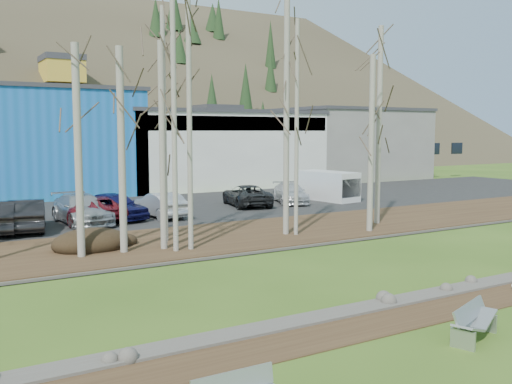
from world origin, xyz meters
TOP-DOWN VIEW (x-y plane):
  - ground at (0.00, 0.00)m, footprint 200.00×200.00m
  - dirt_strip at (0.00, 2.10)m, footprint 80.00×1.80m
  - near_bank_rocks at (0.00, 3.10)m, footprint 80.00×0.80m
  - river at (0.00, 7.20)m, footprint 80.00×8.00m
  - far_bank_rocks at (0.00, 11.30)m, footprint 80.00×0.80m
  - far_bank at (0.00, 14.50)m, footprint 80.00×7.00m
  - parking_lot at (0.00, 25.00)m, footprint 80.00×14.00m
  - building_white at (12.00, 38.98)m, footprint 18.36×12.24m
  - building_grey at (28.00, 39.00)m, footprint 14.28×12.24m
  - hillside at (0.00, 84.00)m, footprint 160.00×72.00m
  - bench_damaged at (0.23, 0.08)m, footprint 1.92×1.18m
  - dirt_mound at (-5.14, 14.62)m, footprint 3.20×2.26m
  - birch_2 at (-4.17, 13.34)m, footprint 0.29×0.29m
  - birch_3 at (-1.63, 12.49)m, footprint 0.21×0.21m
  - birch_4 at (-2.53, 13.17)m, footprint 0.27×0.27m
  - birch_5 at (-1.85, 14.68)m, footprint 0.21×0.21m
  - birch_6 at (3.97, 13.05)m, footprint 0.19×0.19m
  - birch_7 at (3.65, 13.43)m, footprint 0.27×0.27m
  - birch_8 at (7.63, 12.09)m, footprint 0.28×0.28m
  - birch_9 at (9.55, 13.67)m, footprint 0.27×0.27m
  - birch_10 at (-2.29, 12.49)m, footprint 0.21×0.21m
  - birch_11 at (-5.85, 13.34)m, footprint 0.29×0.29m
  - car_2 at (-3.78, 21.90)m, footprint 2.42×4.93m
  - car_3 at (-3.89, 21.39)m, footprint 2.48×5.41m
  - car_4 at (-1.98, 21.86)m, footprint 3.09×4.76m
  - car_5 at (0.50, 21.46)m, footprint 1.81×4.36m
  - car_6 at (7.08, 23.28)m, footprint 3.25×5.29m
  - car_7 at (10.40, 23.12)m, footprint 3.36×4.90m
  - car_8 at (-3.06, 21.90)m, footprint 2.42×4.93m
  - car_9 at (-6.71, 20.59)m, footprint 2.44×4.91m
  - van_white at (13.61, 23.01)m, footprint 2.52×4.81m

SIDE VIEW (x-z plane):
  - ground at x=0.00m, z-range 0.00..0.00m
  - near_bank_rocks at x=0.00m, z-range -0.25..0.25m
  - river at x=0.00m, z-range -0.45..0.45m
  - far_bank_rocks at x=0.00m, z-range -0.23..0.23m
  - dirt_strip at x=0.00m, z-range 0.00..0.03m
  - parking_lot at x=0.00m, z-range 0.00..0.14m
  - far_bank at x=0.00m, z-range 0.00..0.15m
  - bench_damaged at x=0.23m, z-range 0.00..0.82m
  - dirt_mound at x=-5.14m, z-range 0.15..0.78m
  - car_7 at x=10.40m, z-range 0.14..1.46m
  - car_2 at x=-3.78m, z-range 0.14..1.49m
  - car_8 at x=-3.06m, z-range 0.14..1.49m
  - car_6 at x=7.08m, z-range 0.14..1.51m
  - car_5 at x=0.50m, z-range 0.14..1.54m
  - car_4 at x=-1.98m, z-range 0.14..1.65m
  - car_3 at x=-3.89m, z-range 0.14..1.67m
  - car_9 at x=-6.71m, z-range 0.14..1.69m
  - van_white at x=13.61m, z-range 0.14..2.15m
  - building_white at x=12.00m, z-range 0.01..6.81m
  - building_grey at x=28.00m, z-range 0.01..7.31m
  - birch_2 at x=-4.17m, z-range 0.15..8.25m
  - birch_11 at x=-5.85m, z-range 0.15..8.25m
  - birch_4 at x=-2.53m, z-range 0.15..8.56m
  - birch_8 at x=7.63m, z-range 0.15..8.57m
  - birch_6 at x=3.97m, z-range 0.15..10.02m
  - birch_5 at x=-1.85m, z-range 0.15..10.27m
  - birch_9 at x=9.55m, z-range 0.15..10.31m
  - birch_7 at x=3.65m, z-range 0.15..11.83m
  - birch_3 at x=-1.63m, z-range 0.15..11.91m
  - birch_10 at x=-2.29m, z-range 0.15..11.91m
  - hillside at x=0.00m, z-range 0.00..35.00m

